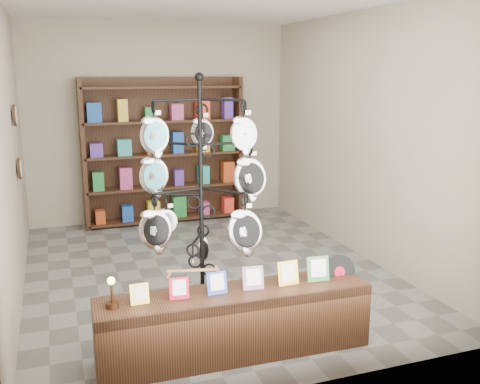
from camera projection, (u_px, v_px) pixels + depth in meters
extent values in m
plane|color=slate|center=(207.00, 271.00, 6.25)|extent=(5.00, 5.00, 0.00)
plane|color=#AC9F8B|center=(160.00, 123.00, 8.21)|extent=(4.00, 0.00, 4.00)
plane|color=#AC9F8B|center=(306.00, 189.00, 3.62)|extent=(4.00, 0.00, 4.00)
plane|color=#AC9F8B|center=(10.00, 152.00, 5.26)|extent=(0.00, 5.00, 5.00)
plane|color=#AC9F8B|center=(361.00, 136.00, 6.57)|extent=(0.00, 5.00, 5.00)
plane|color=white|center=(203.00, 1.00, 5.59)|extent=(5.00, 5.00, 0.00)
cylinder|color=black|center=(203.00, 330.00, 4.78)|extent=(0.59, 0.59, 0.03)
cylinder|color=black|center=(201.00, 212.00, 4.54)|extent=(0.05, 0.05, 2.21)
sphere|color=black|center=(199.00, 77.00, 4.29)|extent=(0.07, 0.07, 0.07)
ellipsoid|color=silver|center=(204.00, 250.00, 4.85)|extent=(0.12, 0.07, 0.23)
cube|color=tan|center=(193.00, 270.00, 4.32)|extent=(0.41, 0.12, 0.04)
cube|color=black|center=(235.00, 323.00, 4.36)|extent=(2.24, 0.52, 0.55)
cube|color=gold|center=(139.00, 294.00, 4.05)|extent=(0.14, 0.06, 0.16)
cube|color=#AE0D21|center=(179.00, 288.00, 4.14)|extent=(0.15, 0.06, 0.17)
cube|color=#263FA5|center=(217.00, 283.00, 4.23)|extent=(0.16, 0.06, 0.18)
cube|color=#E54C33|center=(253.00, 278.00, 4.32)|extent=(0.17, 0.06, 0.19)
cube|color=gold|center=(288.00, 273.00, 4.41)|extent=(0.18, 0.06, 0.20)
cube|color=#337233|center=(318.00, 269.00, 4.49)|extent=(0.19, 0.07, 0.21)
cylinder|color=black|center=(339.00, 272.00, 4.63)|extent=(0.31, 0.08, 0.30)
cylinder|color=#AE0D21|center=(340.00, 272.00, 4.62)|extent=(0.10, 0.03, 0.10)
cylinder|color=#422613|center=(113.00, 305.00, 4.00)|extent=(0.10, 0.10, 0.04)
cylinder|color=#422613|center=(112.00, 293.00, 3.98)|extent=(0.02, 0.02, 0.14)
sphere|color=#FFBF59|center=(111.00, 281.00, 3.96)|extent=(0.06, 0.06, 0.06)
cube|color=black|center=(162.00, 150.00, 8.25)|extent=(2.40, 0.04, 2.20)
cube|color=black|center=(83.00, 155.00, 7.71)|extent=(0.06, 0.36, 2.20)
cube|color=black|center=(237.00, 147.00, 8.49)|extent=(0.06, 0.36, 2.20)
cube|color=black|center=(166.00, 218.00, 8.33)|extent=(2.36, 0.36, 0.04)
cube|color=black|center=(165.00, 186.00, 8.22)|extent=(2.36, 0.36, 0.03)
cube|color=black|center=(164.00, 154.00, 8.11)|extent=(2.36, 0.36, 0.04)
cube|color=black|center=(163.00, 121.00, 8.00)|extent=(2.36, 0.36, 0.04)
cube|color=black|center=(162.00, 87.00, 7.89)|extent=(2.36, 0.36, 0.04)
cylinder|color=black|center=(14.00, 115.00, 5.94)|extent=(0.03, 0.24, 0.24)
cylinder|color=black|center=(19.00, 168.00, 6.07)|extent=(0.03, 0.24, 0.24)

